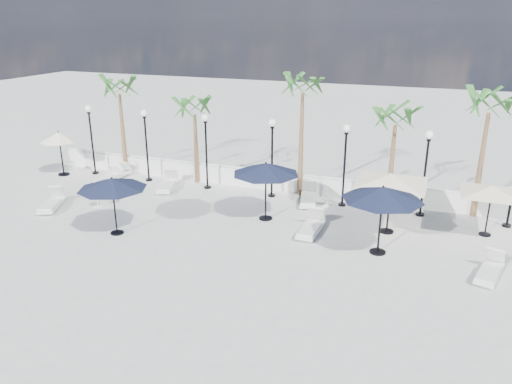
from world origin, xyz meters
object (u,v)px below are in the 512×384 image
(parasol_navy_left, at_px, (112,184))
(parasol_cream_sq_b, at_px, (392,174))
(lounger_0, at_px, (107,178))
(lounger_4, at_px, (308,198))
(lounger_5, at_px, (311,227))
(parasol_navy_mid, at_px, (266,169))
(lounger_6, at_px, (490,271))
(parasol_cream_small, at_px, (59,138))
(parasol_cream_sq_a, at_px, (493,186))
(lounger_2, at_px, (52,203))
(parasol_navy_right, at_px, (383,194))
(lounger_3, at_px, (168,184))
(lounger_1, at_px, (117,174))

(parasol_navy_left, height_order, parasol_cream_sq_b, parasol_cream_sq_b)
(lounger_0, height_order, lounger_4, lounger_4)
(lounger_5, bearing_deg, parasol_navy_mid, 162.23)
(lounger_5, xyz_separation_m, lounger_6, (6.61, -1.39, -0.02))
(lounger_0, bearing_deg, parasol_cream_small, 175.30)
(parasol_navy_left, bearing_deg, parasol_cream_sq_a, 20.24)
(lounger_2, xyz_separation_m, parasol_navy_right, (14.69, 0.70, 2.09))
(lounger_6, bearing_deg, lounger_3, 178.72)
(lounger_0, distance_m, parasol_cream_small, 3.58)
(lounger_4, distance_m, parasol_cream_sq_a, 7.95)
(lounger_3, bearing_deg, lounger_5, -34.40)
(lounger_0, bearing_deg, lounger_3, -1.11)
(lounger_4, xyz_separation_m, parasol_navy_left, (-6.38, -6.16, 1.86))
(lounger_6, xyz_separation_m, parasol_cream_sq_a, (0.04, 3.72, 1.85))
(lounger_1, distance_m, parasol_navy_left, 7.80)
(parasol_navy_right, bearing_deg, lounger_0, 166.72)
(lounger_4, relative_size, parasol_cream_small, 0.91)
(lounger_0, height_order, parasol_navy_mid, parasol_navy_mid)
(lounger_0, relative_size, lounger_4, 0.81)
(lounger_6, distance_m, parasol_cream_sq_b, 5.07)
(parasol_navy_mid, relative_size, parasol_cream_sq_a, 0.63)
(parasol_navy_mid, height_order, parasol_cream_small, parasol_navy_mid)
(lounger_0, distance_m, parasol_navy_mid, 10.06)
(parasol_cream_sq_a, height_order, parasol_cream_sq_b, parasol_cream_sq_b)
(parasol_navy_mid, bearing_deg, lounger_6, -13.63)
(lounger_2, bearing_deg, parasol_navy_mid, -10.69)
(lounger_4, distance_m, parasol_cream_small, 14.06)
(parasol_navy_left, bearing_deg, parasol_cream_small, 143.35)
(lounger_5, relative_size, parasol_navy_mid, 0.74)
(lounger_2, bearing_deg, lounger_5, -16.73)
(lounger_6, relative_size, parasol_cream_sq_b, 0.38)
(lounger_4, xyz_separation_m, parasol_navy_right, (3.83, -4.16, 2.08))
(lounger_2, xyz_separation_m, parasol_cream_sq_a, (18.53, 3.88, 1.84))
(lounger_4, bearing_deg, parasol_navy_left, -149.20)
(lounger_0, xyz_separation_m, lounger_2, (0.04, -4.18, 0.03))
(lounger_3, height_order, parasol_cream_sq_a, parasol_cream_sq_a)
(lounger_5, bearing_deg, lounger_2, -171.70)
(lounger_0, xyz_separation_m, parasol_navy_left, (4.52, -5.48, 1.91))
(lounger_1, xyz_separation_m, parasol_navy_mid, (9.54, -2.55, 2.05))
(lounger_6, bearing_deg, parasol_navy_left, -159.97)
(lounger_3, relative_size, parasol_navy_mid, 0.77)
(lounger_6, bearing_deg, lounger_2, -165.43)
(lounger_1, height_order, parasol_cream_sq_a, parasol_cream_sq_a)
(parasol_navy_right, distance_m, parasol_cream_sq_a, 4.99)
(parasol_cream_small, bearing_deg, parasol_cream_sq_a, -1.16)
(parasol_navy_mid, relative_size, parasol_cream_small, 1.16)
(lounger_3, xyz_separation_m, lounger_6, (14.86, -4.08, -0.02))
(lounger_6, relative_size, parasol_navy_mid, 0.70)
(parasol_navy_left, distance_m, parasol_cream_sq_a, 14.97)
(lounger_4, relative_size, parasol_cream_sq_a, 0.49)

